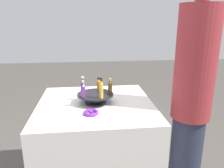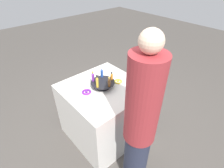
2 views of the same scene
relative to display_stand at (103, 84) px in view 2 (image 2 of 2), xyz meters
The scene contains 11 objects.
ground_plane 0.83m from the display_stand, ahead, with size 12.00×12.00×0.00m, color #4C4742.
party_table 0.44m from the display_stand, ahead, with size 0.88×0.88×0.78m.
display_stand is the anchor object (origin of this frame).
bottle_blue 0.14m from the display_stand, 123.85° to the right, with size 0.03×0.03×0.12m.
bottle_purple 0.14m from the display_stand, 51.85° to the right, with size 0.03×0.03×0.12m.
bottle_gold 0.15m from the display_stand, 20.15° to the left, with size 0.03×0.03×0.15m.
bottle_brown 0.14m from the display_stand, 92.15° to the left, with size 0.03×0.03×0.12m.
bottle_orange 0.13m from the display_stand, 164.15° to the left, with size 0.03×0.03×0.10m.
ribbon_bow_purple 0.21m from the display_stand, 10.75° to the right, with size 0.11×0.11×0.03m.
ribbon_bow_gold 0.21m from the display_stand, 169.25° to the left, with size 0.10×0.10×0.02m.
person_figure 0.72m from the display_stand, 77.67° to the left, with size 0.28×0.28×1.67m.
Camera 2 is at (1.02, 1.31, 1.99)m, focal length 28.00 mm.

